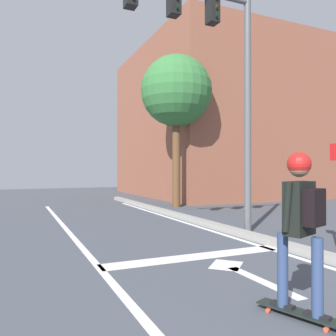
# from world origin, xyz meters

# --- Properties ---
(lane_line_center) EXTENTS (0.12, 20.00, 0.01)m
(lane_line_center) POSITION_xyz_m (-0.21, 6.00, 0.00)
(lane_line_center) COLOR silver
(lane_line_center) RESTS_ON ground
(lane_line_curbside) EXTENTS (0.12, 20.00, 0.01)m
(lane_line_curbside) POSITION_xyz_m (2.97, 6.00, 0.00)
(lane_line_curbside) COLOR silver
(lane_line_curbside) RESTS_ON ground
(stop_bar) EXTENTS (3.33, 0.40, 0.01)m
(stop_bar) POSITION_xyz_m (1.45, 6.55, 0.00)
(stop_bar) COLOR silver
(stop_bar) RESTS_ON ground
(lane_arrow_stem) EXTENTS (0.16, 1.40, 0.01)m
(lane_arrow_stem) POSITION_xyz_m (1.62, 5.05, 0.00)
(lane_arrow_stem) COLOR silver
(lane_arrow_stem) RESTS_ON ground
(lane_arrow_head) EXTENTS (0.71, 0.71, 0.01)m
(lane_arrow_head) POSITION_xyz_m (1.62, 5.90, 0.00)
(lane_arrow_head) COLOR silver
(lane_arrow_head) RESTS_ON ground
(curb_strip) EXTENTS (0.24, 24.00, 0.14)m
(curb_strip) POSITION_xyz_m (3.22, 6.00, 0.07)
(curb_strip) COLOR gray
(curb_strip) RESTS_ON ground
(skateboard) EXTENTS (0.46, 0.88, 0.07)m
(skateboard) POSITION_xyz_m (1.20, 3.99, 0.06)
(skateboard) COLOR black
(skateboard) RESTS_ON ground
(skater) EXTENTS (0.42, 0.59, 1.58)m
(skater) POSITION_xyz_m (1.21, 3.97, 1.06)
(skater) COLOR navy
(skater) RESTS_ON skateboard
(traffic_signal_mast) EXTENTS (3.94, 0.34, 5.76)m
(traffic_signal_mast) POSITION_xyz_m (2.57, 8.05, 4.18)
(traffic_signal_mast) COLOR #55575A
(traffic_signal_mast) RESTS_ON ground
(roadside_tree) EXTENTS (2.84, 2.84, 6.05)m
(roadside_tree) POSITION_xyz_m (4.48, 13.72, 4.58)
(roadside_tree) COLOR brown
(roadside_tree) RESTS_ON ground
(building_block) EXTENTS (9.08, 10.89, 8.49)m
(building_block) POSITION_xyz_m (9.65, 19.23, 4.24)
(building_block) COLOR brown
(building_block) RESTS_ON ground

